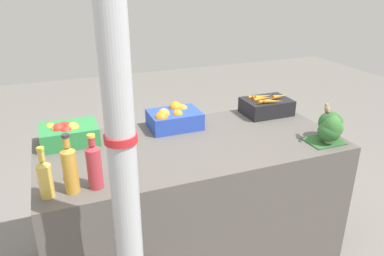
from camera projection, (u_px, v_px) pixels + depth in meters
name	position (u px, v px, depth m)	size (l,w,h in m)	color
ground_plane	(192.00, 251.00, 2.64)	(10.00, 10.00, 0.00)	slate
market_table	(192.00, 201.00, 2.47)	(1.85, 0.87, 0.85)	#56514C
support_pole	(123.00, 165.00, 1.41)	(0.12, 0.12, 2.30)	#B7BABF
apple_crate	(68.00, 133.00, 2.28)	(0.34, 0.25, 0.15)	#2D8442
orange_crate	(174.00, 118.00, 2.51)	(0.34, 0.25, 0.16)	#2847B7
carrot_crate	(266.00, 106.00, 2.75)	(0.34, 0.26, 0.15)	black
broccoli_pile	(330.00, 127.00, 2.30)	(0.25, 0.21, 0.19)	#2D602D
juice_bottle_golden	(45.00, 177.00, 1.72)	(0.07, 0.07, 0.26)	gold
juice_bottle_amber	(70.00, 168.00, 1.75)	(0.07, 0.07, 0.30)	gold
juice_bottle_ruby	(94.00, 165.00, 1.79)	(0.07, 0.07, 0.28)	#B2333D
sparrow_bird	(328.00, 109.00, 2.25)	(0.08, 0.12, 0.05)	#4C3D2D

